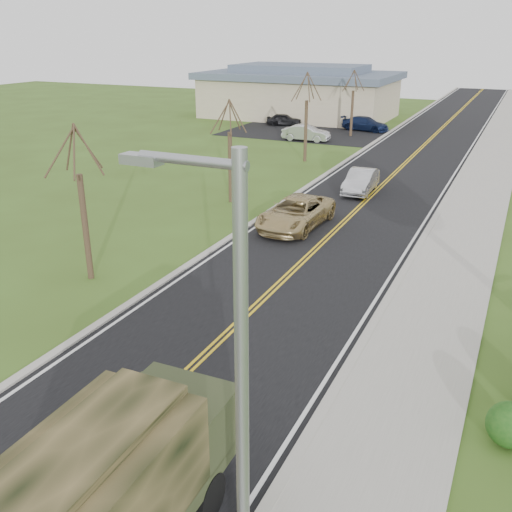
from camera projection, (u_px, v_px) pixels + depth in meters
The scene contains 16 objects.
road at pixel (414, 155), 45.10m from camera, with size 8.00×120.00×0.01m, color black.
curb_right at pixel (470, 159), 43.44m from camera, with size 0.30×120.00×0.12m, color #9E998E.
sidewalk_right at pixel (494, 161), 42.75m from camera, with size 3.20×120.00×0.10m, color #9E998E.
curb_left at pixel (363, 150), 46.73m from camera, with size 0.30×120.00×0.10m, color #9E998E.
street_light at pixel (235, 418), 7.48m from camera, with size 1.65×0.22×8.00m.
bare_tree_a at pixel (84, 215), 21.69m from camera, with size 1.93×2.26×6.08m.
bare_tree_b at pixel (230, 159), 31.83m from camera, with size 1.83×2.14×5.73m.
bare_tree_c at pixel (306, 124), 41.81m from camera, with size 2.04×2.39×6.42m.
bare_tree_d at pixel (352, 108), 51.98m from camera, with size 1.88×2.20×5.91m.
commercial_building at pixel (300, 92), 63.88m from camera, with size 25.50×21.50×5.65m.
military_truck at pixel (99, 500), 9.57m from camera, with size 2.35×6.40×3.17m.
suv_champagne at pixel (296, 213), 28.25m from camera, with size 2.47×5.35×1.49m, color tan.
sedan_silver at pixel (361, 181), 34.37m from camera, with size 1.46×4.18×1.38m, color silver.
lot_car_dark at pixel (284, 120), 58.63m from camera, with size 1.44×3.58×1.22m, color black.
lot_car_silver at pixel (306, 133), 50.46m from camera, with size 1.47×4.22×1.39m, color #B4B3B9.
lot_car_navy at pixel (365, 124), 55.54m from camera, with size 1.89×4.64×1.35m, color #101C3D.
Camera 1 is at (7.77, -5.96, 9.17)m, focal length 40.00 mm.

